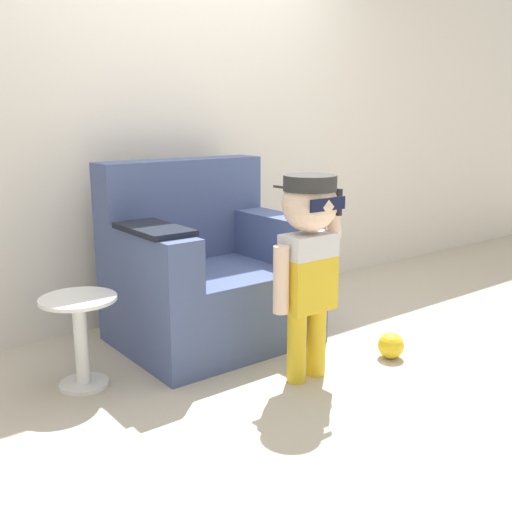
% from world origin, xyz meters
% --- Properties ---
extents(ground_plane, '(10.00, 10.00, 0.00)m').
position_xyz_m(ground_plane, '(0.00, 0.00, 0.00)').
color(ground_plane, '#BCB29E').
extents(wall_back, '(10.00, 0.05, 2.60)m').
position_xyz_m(wall_back, '(0.00, 0.77, 1.30)').
color(wall_back, silver).
rests_on(wall_back, ground_plane).
extents(armchair, '(1.07, 0.86, 1.04)m').
position_xyz_m(armchair, '(-0.20, 0.19, 0.38)').
color(armchair, '#475684').
rests_on(armchair, ground_plane).
extents(person_child, '(0.42, 0.31, 1.03)m').
position_xyz_m(person_child, '(-0.11, -0.59, 0.69)').
color(person_child, gold).
rests_on(person_child, ground_plane).
extents(side_table, '(0.37, 0.37, 0.46)m').
position_xyz_m(side_table, '(-1.04, 0.01, 0.28)').
color(side_table, white).
rests_on(side_table, ground_plane).
extents(toy_ball, '(0.14, 0.14, 0.14)m').
position_xyz_m(toy_ball, '(0.43, -0.69, 0.07)').
color(toy_ball, yellow).
rests_on(toy_ball, ground_plane).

